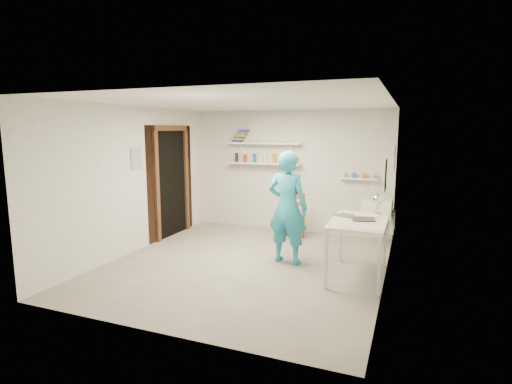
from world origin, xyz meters
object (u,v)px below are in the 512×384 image
(man, at_px, (288,207))
(wall_clock, at_px, (290,187))
(work_table, at_px, (358,249))
(belfast_sink, at_px, (377,207))
(wooden_chair, at_px, (290,214))
(desk_lamp, at_px, (378,199))

(man, distance_m, wall_clock, 0.36)
(wall_clock, distance_m, work_table, 1.42)
(belfast_sink, bearing_deg, wooden_chair, -176.03)
(man, distance_m, wooden_chair, 1.39)
(wall_clock, bearing_deg, work_table, -16.19)
(wall_clock, xyz_separation_m, work_table, (1.11, -0.47, -0.74))
(work_table, bearing_deg, wall_clock, 157.28)
(work_table, height_order, desk_lamp, desk_lamp)
(work_table, relative_size, desk_lamp, 8.00)
(man, xyz_separation_m, wall_clock, (-0.03, 0.22, 0.29))
(wall_clock, bearing_deg, man, -76.94)
(work_table, bearing_deg, man, 167.17)
(belfast_sink, bearing_deg, work_table, -93.82)
(wooden_chair, height_order, work_table, wooden_chair)
(wooden_chair, distance_m, work_table, 2.10)
(wall_clock, bearing_deg, wooden_chair, 112.77)
(wall_clock, bearing_deg, belfast_sink, 50.43)
(wooden_chair, bearing_deg, man, -60.05)
(belfast_sink, distance_m, man, 1.85)
(wooden_chair, relative_size, desk_lamp, 6.13)
(wooden_chair, xyz_separation_m, desk_lamp, (1.63, -1.05, 0.56))
(desk_lamp, bearing_deg, wooden_chair, 147.11)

